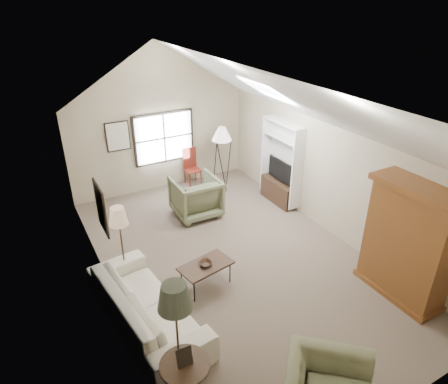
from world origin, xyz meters
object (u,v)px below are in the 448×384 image
sofa (146,306)px  coffee_table (206,275)px  armchair_far (196,197)px  armoire (409,243)px  side_table (186,382)px  side_chair (193,167)px

sofa → coffee_table: size_ratio=2.77×
sofa → armchair_far: size_ratio=2.47×
armoire → side_table: (-4.38, -0.09, -0.76)m
sofa → side_table: sofa is taller
armoire → side_chair: armoire is taller
armoire → armchair_far: size_ratio=1.99×
coffee_table → side_chair: side_chair is taller
armchair_far → side_table: armchair_far is taller
armchair_far → side_table: 5.10m
armoire → coffee_table: armoire is taller
armchair_far → sofa: bearing=53.1°
armoire → side_table: size_ratio=3.21×
armchair_far → side_table: (-2.32, -4.54, -0.16)m
coffee_table → side_table: (-1.30, -1.98, 0.09)m
side_chair → armoire: bearing=-77.9°
side_table → side_chair: bearing=64.1°
coffee_table → side_table: size_ratio=1.44×
coffee_table → side_chair: size_ratio=0.93×
armoire → armchair_far: bearing=114.8°
side_table → coffee_table: bearing=56.6°
sofa → armchair_far: armchair_far is taller
armchair_far → coffee_table: 2.77m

